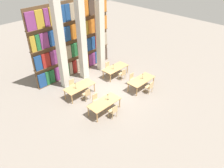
{
  "coord_description": "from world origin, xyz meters",
  "views": [
    {
      "loc": [
        -8.82,
        -8.77,
        8.7
      ],
      "look_at": [
        0.0,
        -0.12,
        0.65
      ],
      "focal_mm": 35.0,
      "sensor_mm": 36.0,
      "label": 1
    }
  ],
  "objects_px": {
    "desk_lamp_0": "(108,96)",
    "desk_lamp_1": "(143,75)",
    "chair_0": "(113,111)",
    "pillar_center": "(82,40)",
    "chair_6": "(123,74)",
    "reading_table_0": "(104,103)",
    "reading_table_3": "(115,68)",
    "chair_2": "(150,87)",
    "chair_1": "(96,100)",
    "chair_5": "(73,85)",
    "pillar_right": "(100,33)",
    "reading_table_2": "(80,87)",
    "reading_table_1": "(141,80)",
    "desk_lamp_3": "(113,66)",
    "chair_7": "(109,67)",
    "chair_4": "(87,94)",
    "pillar_left": "(61,47)",
    "desk_lamp_2": "(75,84)",
    "chair_3": "(133,79)"
  },
  "relations": [
    {
      "from": "pillar_center",
      "to": "chair_6",
      "type": "height_order",
      "value": "pillar_center"
    },
    {
      "from": "chair_1",
      "to": "chair_6",
      "type": "distance_m",
      "value": 3.67
    },
    {
      "from": "chair_3",
      "to": "reading_table_2",
      "type": "relative_size",
      "value": 0.42
    },
    {
      "from": "pillar_left",
      "to": "desk_lamp_1",
      "type": "xyz_separation_m",
      "value": [
        3.67,
        -4.05,
        -2.0
      ]
    },
    {
      "from": "chair_1",
      "to": "desk_lamp_3",
      "type": "distance_m",
      "value": 3.7
    },
    {
      "from": "pillar_center",
      "to": "chair_0",
      "type": "distance_m",
      "value": 5.73
    },
    {
      "from": "desk_lamp_0",
      "to": "desk_lamp_1",
      "type": "distance_m",
      "value": 3.39
    },
    {
      "from": "chair_5",
      "to": "chair_3",
      "type": "bearing_deg",
      "value": 145.53
    },
    {
      "from": "pillar_center",
      "to": "desk_lamp_3",
      "type": "relative_size",
      "value": 13.96
    },
    {
      "from": "chair_7",
      "to": "reading_table_0",
      "type": "bearing_deg",
      "value": 42.26
    },
    {
      "from": "desk_lamp_1",
      "to": "chair_5",
      "type": "distance_m",
      "value": 4.87
    },
    {
      "from": "chair_0",
      "to": "desk_lamp_1",
      "type": "xyz_separation_m",
      "value": [
        3.7,
        0.77,
        0.53
      ]
    },
    {
      "from": "pillar_right",
      "to": "reading_table_3",
      "type": "xyz_separation_m",
      "value": [
        0.0,
        -1.59,
        -2.35
      ]
    },
    {
      "from": "chair_5",
      "to": "chair_2",
      "type": "bearing_deg",
      "value": 131.98
    },
    {
      "from": "reading_table_2",
      "to": "chair_5",
      "type": "xyz_separation_m",
      "value": [
        -0.02,
        0.75,
        -0.18
      ]
    },
    {
      "from": "pillar_right",
      "to": "reading_table_2",
      "type": "xyz_separation_m",
      "value": [
        -3.52,
        -1.67,
        -2.35
      ]
    },
    {
      "from": "reading_table_0",
      "to": "chair_7",
      "type": "height_order",
      "value": "chair_7"
    },
    {
      "from": "chair_2",
      "to": "desk_lamp_2",
      "type": "distance_m",
      "value": 4.98
    },
    {
      "from": "desk_lamp_3",
      "to": "desk_lamp_1",
      "type": "bearing_deg",
      "value": -79.46
    },
    {
      "from": "chair_0",
      "to": "chair_1",
      "type": "height_order",
      "value": "same"
    },
    {
      "from": "chair_3",
      "to": "chair_1",
      "type": "bearing_deg",
      "value": -0.11
    },
    {
      "from": "pillar_left",
      "to": "desk_lamp_3",
      "type": "distance_m",
      "value": 4.13
    },
    {
      "from": "chair_1",
      "to": "desk_lamp_1",
      "type": "height_order",
      "value": "desk_lamp_1"
    },
    {
      "from": "chair_6",
      "to": "reading_table_1",
      "type": "bearing_deg",
      "value": -89.44
    },
    {
      "from": "pillar_right",
      "to": "reading_table_3",
      "type": "height_order",
      "value": "pillar_right"
    },
    {
      "from": "pillar_right",
      "to": "chair_4",
      "type": "distance_m",
      "value": 4.98
    },
    {
      "from": "desk_lamp_0",
      "to": "chair_6",
      "type": "bearing_deg",
      "value": 27.93
    },
    {
      "from": "chair_2",
      "to": "chair_1",
      "type": "bearing_deg",
      "value": 156.91
    },
    {
      "from": "reading_table_1",
      "to": "chair_7",
      "type": "distance_m",
      "value": 3.24
    },
    {
      "from": "pillar_right",
      "to": "chair_0",
      "type": "relative_size",
      "value": 6.9
    },
    {
      "from": "pillar_center",
      "to": "desk_lamp_3",
      "type": "bearing_deg",
      "value": -48.25
    },
    {
      "from": "chair_0",
      "to": "chair_2",
      "type": "height_order",
      "value": "same"
    },
    {
      "from": "chair_7",
      "to": "desk_lamp_3",
      "type": "distance_m",
      "value": 1.0
    },
    {
      "from": "chair_1",
      "to": "chair_2",
      "type": "distance_m",
      "value": 3.82
    },
    {
      "from": "reading_table_0",
      "to": "chair_2",
      "type": "distance_m",
      "value": 3.62
    },
    {
      "from": "desk_lamp_0",
      "to": "reading_table_3",
      "type": "relative_size",
      "value": 0.2
    },
    {
      "from": "reading_table_3",
      "to": "desk_lamp_3",
      "type": "xyz_separation_m",
      "value": [
        -0.3,
        -0.05,
        0.36
      ]
    },
    {
      "from": "desk_lamp_3",
      "to": "chair_4",
      "type": "bearing_deg",
      "value": -166.56
    },
    {
      "from": "chair_0",
      "to": "pillar_center",
      "type": "bearing_deg",
      "value": 69.67
    },
    {
      "from": "chair_4",
      "to": "desk_lamp_3",
      "type": "xyz_separation_m",
      "value": [
        3.25,
        0.78,
        0.54
      ]
    },
    {
      "from": "desk_lamp_2",
      "to": "desk_lamp_3",
      "type": "distance_m",
      "value": 3.56
    },
    {
      "from": "desk_lamp_1",
      "to": "reading_table_2",
      "type": "height_order",
      "value": "desk_lamp_1"
    },
    {
      "from": "pillar_center",
      "to": "chair_6",
      "type": "bearing_deg",
      "value": -53.28
    },
    {
      "from": "reading_table_2",
      "to": "desk_lamp_1",
      "type": "bearing_deg",
      "value": -32.9
    },
    {
      "from": "reading_table_0",
      "to": "chair_0",
      "type": "distance_m",
      "value": 0.77
    },
    {
      "from": "desk_lamp_0",
      "to": "reading_table_1",
      "type": "distance_m",
      "value": 3.26
    },
    {
      "from": "chair_2",
      "to": "chair_6",
      "type": "xyz_separation_m",
      "value": [
        0.02,
        2.49,
        0.0
      ]
    },
    {
      "from": "chair_2",
      "to": "reading_table_3",
      "type": "relative_size",
      "value": 0.42
    },
    {
      "from": "pillar_left",
      "to": "chair_2",
      "type": "bearing_deg",
      "value": -54.17
    },
    {
      "from": "chair_0",
      "to": "desk_lamp_0",
      "type": "distance_m",
      "value": 0.98
    }
  ]
}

